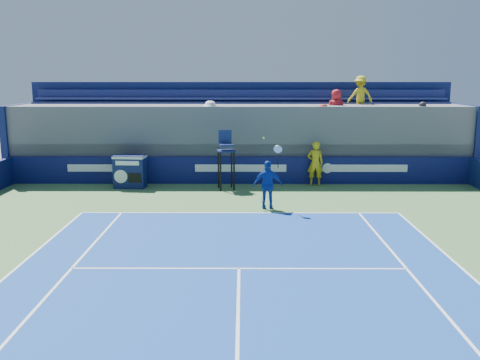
{
  "coord_description": "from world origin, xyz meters",
  "views": [
    {
      "loc": [
        0.09,
        -6.06,
        4.64
      ],
      "look_at": [
        0.0,
        11.5,
        1.25
      ],
      "focal_mm": 40.0,
      "sensor_mm": 36.0,
      "label": 1
    }
  ],
  "objects_px": {
    "umpire_chair": "(226,153)",
    "tennis_player": "(268,185)",
    "ball_person": "(315,163)",
    "match_clock": "(130,171)"
  },
  "relations": [
    {
      "from": "ball_person",
      "to": "match_clock",
      "type": "distance_m",
      "value": 7.94
    },
    {
      "from": "ball_person",
      "to": "tennis_player",
      "type": "bearing_deg",
      "value": 67.36
    },
    {
      "from": "umpire_chair",
      "to": "tennis_player",
      "type": "xyz_separation_m",
      "value": [
        1.59,
        -3.44,
        -0.64
      ]
    },
    {
      "from": "ball_person",
      "to": "umpire_chair",
      "type": "bearing_deg",
      "value": 16.83
    },
    {
      "from": "match_clock",
      "to": "tennis_player",
      "type": "height_order",
      "value": "tennis_player"
    },
    {
      "from": "match_clock",
      "to": "tennis_player",
      "type": "xyz_separation_m",
      "value": [
        5.68,
        -3.7,
        0.14
      ]
    },
    {
      "from": "match_clock",
      "to": "tennis_player",
      "type": "distance_m",
      "value": 6.78
    },
    {
      "from": "tennis_player",
      "to": "umpire_chair",
      "type": "bearing_deg",
      "value": 114.88
    },
    {
      "from": "tennis_player",
      "to": "ball_person",
      "type": "bearing_deg",
      "value": 62.07
    },
    {
      "from": "match_clock",
      "to": "ball_person",
      "type": "bearing_deg",
      "value": 3.79
    }
  ]
}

